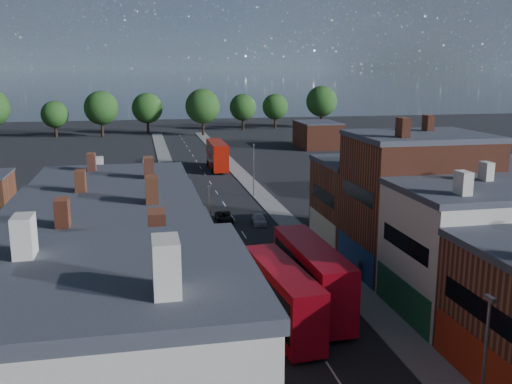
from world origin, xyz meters
name	(u,v)px	position (x,y,z in m)	size (l,w,h in m)	color
pavement_west	(182,216)	(-6.50, 50.00, 0.06)	(3.00, 200.00, 0.12)	gray
pavement_east	(277,211)	(6.50, 50.00, 0.06)	(3.00, 200.00, 0.12)	gray
terrace_west	(94,367)	(-14.00, 0.00, 6.43)	(12.00, 80.00, 12.86)	brown
lamp_post_1	(485,359)	(5.20, 0.00, 4.70)	(0.25, 0.70, 8.12)	slate
lamp_post_2	(210,220)	(-5.20, 30.00, 4.70)	(0.25, 0.70, 8.12)	slate
lamp_post_3	(254,166)	(5.20, 60.00, 4.70)	(0.25, 0.70, 8.12)	slate
bus_0	(282,296)	(-1.70, 14.87, 2.67)	(3.66, 11.64, 4.94)	#9D0915
bus_1	(312,276)	(1.50, 17.80, 2.94)	(3.52, 12.71, 5.45)	#B10A19
bus_2	(217,155)	(2.96, 84.70, 2.92)	(3.30, 12.57, 5.42)	#991206
car_2	(224,217)	(-1.46, 46.22, 0.63)	(2.09, 4.54, 1.26)	black
car_3	(259,219)	(2.76, 44.45, 0.59)	(1.66, 4.08, 1.19)	#BBBBBB
ped_1	(213,364)	(-7.70, 9.05, 0.93)	(0.79, 0.43, 1.63)	#3B2217
ped_3	(359,271)	(7.70, 23.06, 1.04)	(1.08, 0.49, 1.84)	#5E5751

